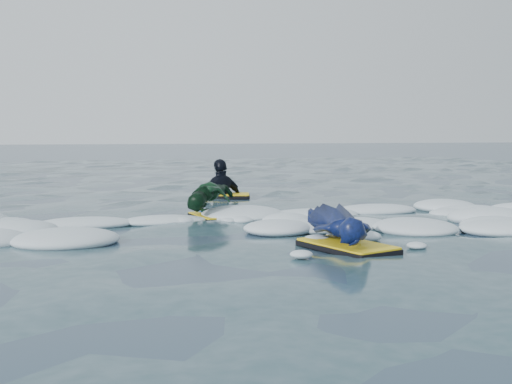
# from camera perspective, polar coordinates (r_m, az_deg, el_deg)

# --- Properties ---
(ground) EXTENTS (120.00, 120.00, 0.00)m
(ground) POSITION_cam_1_polar(r_m,az_deg,el_deg) (7.47, -2.57, -4.11)
(ground) COLOR #172637
(ground) RESTS_ON ground
(foam_band) EXTENTS (12.00, 3.10, 0.30)m
(foam_band) POSITION_cam_1_polar(r_m,az_deg,el_deg) (8.47, -3.93, -2.99)
(foam_band) COLOR silver
(foam_band) RESTS_ON ground
(prone_woman_unit) EXTENTS (0.91, 1.69, 0.42)m
(prone_woman_unit) POSITION_cam_1_polar(r_m,az_deg,el_deg) (6.92, 7.43, -3.12)
(prone_woman_unit) COLOR black
(prone_woman_unit) RESTS_ON ground
(prone_child_unit) EXTENTS (1.13, 1.43, 0.50)m
(prone_child_unit) POSITION_cam_1_polar(r_m,az_deg,el_deg) (9.25, -4.08, -0.68)
(prone_child_unit) COLOR black
(prone_child_unit) RESTS_ON ground
(waiting_rider_unit) EXTENTS (1.15, 0.79, 1.58)m
(waiting_rider_unit) POSITION_cam_1_polar(r_m,az_deg,el_deg) (11.98, -3.09, -0.79)
(waiting_rider_unit) COLOR black
(waiting_rider_unit) RESTS_ON ground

